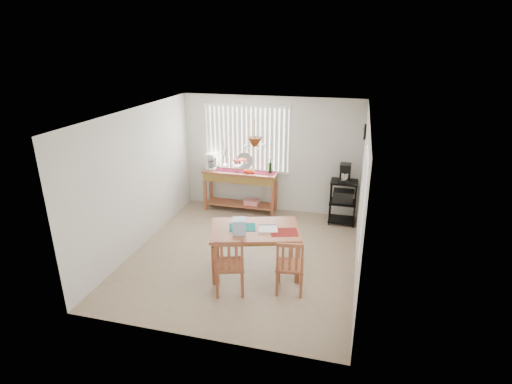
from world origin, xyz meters
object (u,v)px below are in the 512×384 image
(sideboard, at_px, (241,181))
(cart_items, at_px, (345,173))
(chair_left, at_px, (229,265))
(dining_table, at_px, (255,233))
(wire_cart, at_px, (343,198))
(chair_right, at_px, (290,266))

(sideboard, distance_m, cart_items, 2.34)
(cart_items, bearing_deg, chair_left, -116.88)
(cart_items, xyz_separation_m, dining_table, (-1.33, -2.33, -0.44))
(chair_left, bearing_deg, dining_table, 73.54)
(wire_cart, bearing_deg, sideboard, 177.42)
(wire_cart, xyz_separation_m, chair_left, (-1.55, -3.04, -0.10))
(sideboard, height_order, dining_table, sideboard)
(sideboard, bearing_deg, wire_cart, -2.58)
(wire_cart, bearing_deg, chair_left, -116.96)
(sideboard, xyz_separation_m, wire_cart, (2.30, -0.10, -0.14))
(dining_table, height_order, chair_right, chair_right)
(wire_cart, distance_m, chair_right, 2.88)
(sideboard, bearing_deg, chair_right, -60.48)
(wire_cart, height_order, chair_left, chair_left)
(cart_items, bearing_deg, chair_right, -103.02)
(sideboard, relative_size, cart_items, 4.32)
(dining_table, distance_m, chair_right, 0.87)
(cart_items, xyz_separation_m, chair_right, (-0.65, -2.81, -0.67))
(wire_cart, bearing_deg, cart_items, 90.00)
(wire_cart, distance_m, chair_left, 3.42)
(dining_table, height_order, chair_left, chair_left)
(chair_left, bearing_deg, sideboard, 103.36)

